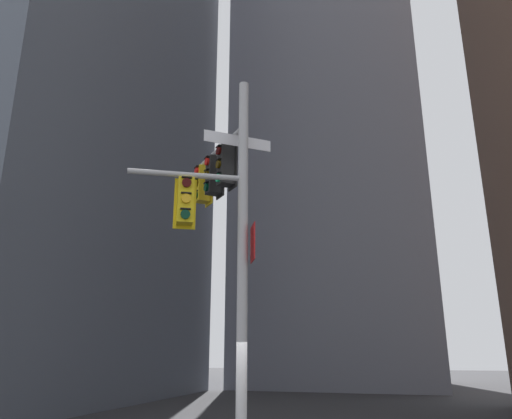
# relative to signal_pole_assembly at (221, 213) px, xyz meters

# --- Properties ---
(building_tower_left) EXTENTS (17.98, 17.98, 41.40)m
(building_tower_left) POSITION_rel_signal_pole_assembly_xyz_m (-17.05, 10.45, 15.29)
(building_tower_left) COLOR #4C5460
(building_tower_left) RESTS_ON ground
(building_mid_block) EXTENTS (13.30, 13.30, 39.96)m
(building_mid_block) POSITION_rel_signal_pole_assembly_xyz_m (-0.61, 26.59, 14.57)
(building_mid_block) COLOR slate
(building_mid_block) RESTS_ON ground
(signal_pole_assembly) EXTENTS (2.66, 3.38, 8.40)m
(signal_pole_assembly) POSITION_rel_signal_pole_assembly_xyz_m (0.00, 0.00, 0.00)
(signal_pole_assembly) COLOR #B2B2B5
(signal_pole_assembly) RESTS_ON ground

